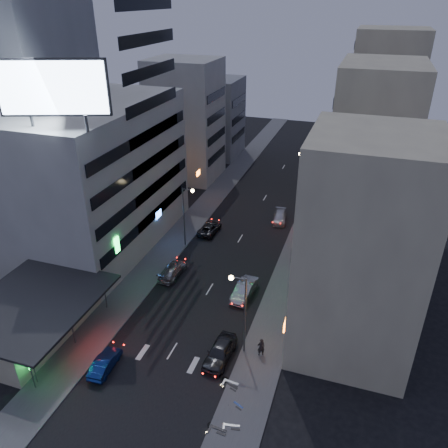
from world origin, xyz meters
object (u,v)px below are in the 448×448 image
at_px(road_car_blue, 105,363).
at_px(scooter_black_b, 238,384).
at_px(scooter_silver_a, 240,420).
at_px(person, 261,347).
at_px(parked_car_right_mid, 244,290).
at_px(scooter_black_a, 228,425).
at_px(parked_car_right_near, 220,352).
at_px(parked_car_left, 210,228).
at_px(scooter_blue, 244,403).
at_px(parked_car_right_far, 280,217).
at_px(road_car_silver, 173,270).
at_px(scooter_silver_b, 239,378).

relative_size(road_car_blue, scooter_black_b, 2.39).
bearing_deg(scooter_silver_a, person, -8.83).
xyz_separation_m(parked_car_right_mid, scooter_silver_a, (4.18, -15.66, -0.09)).
xyz_separation_m(scooter_black_a, scooter_silver_a, (0.76, 0.76, -0.04)).
relative_size(parked_car_right_mid, scooter_black_b, 2.87).
height_order(parked_car_right_near, scooter_black_a, parked_car_right_near).
height_order(parked_car_left, person, person).
bearing_deg(parked_car_left, scooter_blue, 117.80).
height_order(parked_car_right_near, road_car_blue, parked_car_right_near).
bearing_deg(scooter_blue, parked_car_right_near, 61.57).
distance_m(scooter_silver_a, scooter_black_b, 3.45).
xyz_separation_m(parked_car_right_far, road_car_silver, (-8.94, -17.44, 0.06)).
relative_size(person, scooter_black_a, 0.91).
relative_size(parked_car_right_near, scooter_blue, 3.05).
bearing_deg(scooter_black_b, scooter_silver_b, 26.94).
bearing_deg(scooter_blue, scooter_silver_b, 48.83).
xyz_separation_m(parked_car_right_far, scooter_black_a, (3.48, -34.98, 0.09)).
bearing_deg(scooter_silver_b, road_car_silver, 48.27).
bearing_deg(road_car_blue, scooter_silver_a, 168.12).
bearing_deg(road_car_silver, parked_car_right_mid, 174.13).
relative_size(road_car_silver, scooter_silver_b, 2.47).
xyz_separation_m(person, scooter_silver_b, (-0.89, -3.78, -0.32)).
distance_m(road_car_blue, scooter_silver_a, 12.93).
bearing_deg(scooter_blue, parked_car_right_far, 30.46).
bearing_deg(person, parked_car_left, -88.78).
height_order(road_car_silver, scooter_blue, road_car_silver).
bearing_deg(scooter_black_b, road_car_blue, 115.72).
distance_m(parked_car_right_near, scooter_black_b, 3.83).
height_order(parked_car_right_far, road_car_blue, road_car_blue).
xyz_separation_m(scooter_silver_a, scooter_silver_b, (-1.20, 3.78, 0.02)).
height_order(parked_car_right_far, scooter_blue, parked_car_right_far).
relative_size(parked_car_left, road_car_blue, 1.18).
distance_m(person, scooter_black_a, 8.34).
distance_m(parked_car_right_mid, scooter_silver_a, 16.20).
relative_size(parked_car_right_mid, parked_car_right_far, 1.08).
relative_size(parked_car_right_near, parked_car_right_mid, 1.01).
xyz_separation_m(road_car_silver, scooter_black_b, (12.05, -13.52, -0.08)).
bearing_deg(person, scooter_silver_a, 62.28).
relative_size(parked_car_right_near, person, 2.62).
bearing_deg(parked_car_right_far, road_car_silver, -125.13).
height_order(parked_car_left, road_car_silver, road_car_silver).
height_order(scooter_black_a, scooter_black_b, scooter_black_a).
height_order(parked_car_right_mid, scooter_silver_a, parked_car_right_mid).
bearing_deg(scooter_black_a, parked_car_right_far, 9.70).
bearing_deg(scooter_black_a, parked_car_right_near, 27.22).
relative_size(parked_car_left, scooter_silver_a, 2.49).
bearing_deg(person, scooter_black_b, 49.24).
height_order(person, scooter_silver_b, person).
bearing_deg(scooter_silver_b, parked_car_right_mid, 19.69).
bearing_deg(road_car_blue, parked_car_right_far, -108.71).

